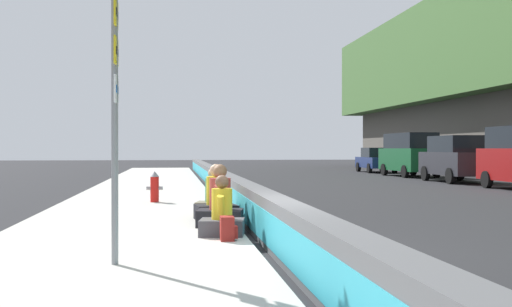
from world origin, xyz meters
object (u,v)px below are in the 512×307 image
(route_sign_post, at_px, (115,105))
(parked_car_far, at_px, (410,154))
(seated_person_foreground, at_px, (222,217))
(parked_car_farther, at_px, (376,160))
(seated_person_far, at_px, (213,200))
(parked_car_midline, at_px, (456,158))
(fire_hydrant, at_px, (155,186))
(backpack, at_px, (228,229))
(seated_person_rear, at_px, (216,202))
(seated_person_middle, at_px, (220,207))

(route_sign_post, distance_m, parked_car_far, 30.84)
(seated_person_foreground, distance_m, parked_car_farther, 33.80)
(seated_person_far, distance_m, parked_car_midline, 19.53)
(fire_hydrant, bearing_deg, backpack, -169.59)
(fire_hydrant, distance_m, seated_person_far, 3.77)
(seated_person_rear, height_order, parked_car_far, parked_car_far)
(fire_hydrant, distance_m, parked_car_farther, 28.10)
(seated_person_rear, distance_m, parked_car_farther, 31.55)
(seated_person_far, xyz_separation_m, parked_car_far, (21.00, -12.94, 0.88))
(parked_car_midline, bearing_deg, seated_person_far, 138.86)
(backpack, xyz_separation_m, parked_car_farther, (31.74, -13.10, 0.53))
(seated_person_foreground, bearing_deg, seated_person_middle, -2.87)
(seated_person_middle, bearing_deg, parked_car_farther, -23.69)
(backpack, relative_size, parked_car_midline, 0.08)
(parked_car_far, bearing_deg, fire_hydrant, 140.62)
(parked_car_midline, distance_m, parked_car_farther, 12.85)
(seated_person_foreground, bearing_deg, backpack, -175.42)
(seated_person_middle, relative_size, parked_car_far, 0.24)
(route_sign_post, relative_size, seated_person_far, 3.38)
(seated_person_far, bearing_deg, seated_person_foreground, 178.83)
(seated_person_far, relative_size, parked_car_midline, 0.22)
(seated_person_far, xyz_separation_m, parked_car_farther, (27.54, -13.07, 0.39))
(fire_hydrant, height_order, seated_person_far, seated_person_far)
(parked_car_farther, bearing_deg, parked_car_far, 178.89)
(parked_car_midline, xyz_separation_m, parked_car_farther, (12.84, -0.23, -0.32))
(seated_person_far, bearing_deg, seated_person_rear, 179.50)
(seated_person_middle, height_order, parked_car_farther, parked_car_farther)
(route_sign_post, height_order, parked_car_far, route_sign_post)
(backpack, bearing_deg, seated_person_rear, -0.28)
(seated_person_foreground, height_order, seated_person_far, seated_person_far)
(route_sign_post, height_order, seated_person_rear, route_sign_post)
(seated_person_rear, distance_m, backpack, 3.05)
(seated_person_middle, distance_m, parked_car_midline, 21.29)
(backpack, bearing_deg, seated_person_foreground, 4.58)
(seated_person_middle, relative_size, seated_person_rear, 1.02)
(parked_car_far, distance_m, parked_car_farther, 6.56)
(parked_car_farther, bearing_deg, parked_car_midline, 178.98)
(route_sign_post, height_order, parked_car_farther, route_sign_post)
(fire_hydrant, bearing_deg, seated_person_far, -157.58)
(seated_person_middle, bearing_deg, parked_car_far, -29.10)
(seated_person_middle, distance_m, parked_car_farther, 32.55)
(seated_person_middle, height_order, parked_car_far, parked_car_far)
(parked_car_farther, bearing_deg, fire_hydrant, 148.91)
(seated_person_foreground, bearing_deg, parked_car_far, -27.90)
(route_sign_post, distance_m, fire_hydrant, 9.76)
(fire_hydrant, relative_size, seated_person_middle, 0.72)
(route_sign_post, xyz_separation_m, seated_person_far, (6.14, -1.68, -1.76))
(seated_person_far, relative_size, backpack, 2.66)
(route_sign_post, height_order, fire_hydrant, route_sign_post)
(parked_car_midline, relative_size, parked_car_far, 0.94)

